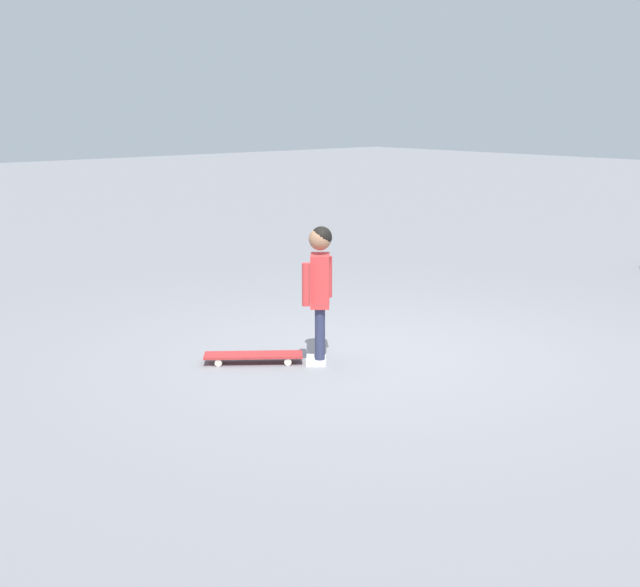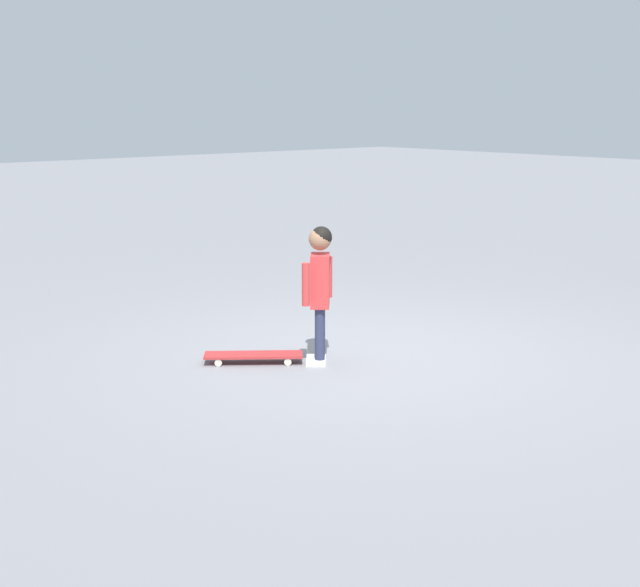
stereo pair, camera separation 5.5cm
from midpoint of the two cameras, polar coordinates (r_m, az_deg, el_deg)
ground_plane at (r=7.19m, az=3.19°, el=-3.89°), size 50.00×50.00×0.00m
child_person at (r=6.79m, az=0.22°, el=0.88°), size 0.28×0.39×1.06m
skateboard at (r=6.96m, az=-4.00°, el=-3.93°), size 0.62×0.71×0.07m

